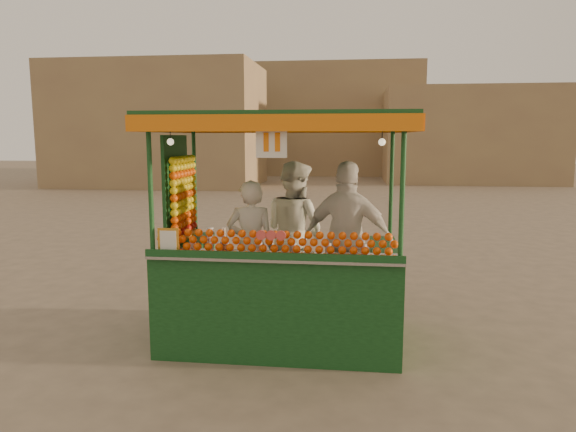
# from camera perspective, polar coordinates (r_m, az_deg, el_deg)

# --- Properties ---
(ground) EXTENTS (90.00, 90.00, 0.00)m
(ground) POSITION_cam_1_polar(r_m,az_deg,el_deg) (6.82, -0.36, -12.29)
(ground) COLOR brown
(ground) RESTS_ON ground
(building_left) EXTENTS (10.00, 6.00, 6.00)m
(building_left) POSITION_cam_1_polar(r_m,az_deg,el_deg) (28.11, -13.58, 9.43)
(building_left) COLOR #947C54
(building_left) RESTS_ON ground
(building_right) EXTENTS (9.00, 6.00, 5.00)m
(building_right) POSITION_cam_1_polar(r_m,az_deg,el_deg) (30.95, 18.78, 8.19)
(building_right) COLOR #947C54
(building_right) RESTS_ON ground
(building_center) EXTENTS (14.00, 7.00, 7.00)m
(building_center) POSITION_cam_1_polar(r_m,az_deg,el_deg) (36.45, 2.67, 10.17)
(building_center) COLOR #947C54
(building_center) RESTS_ON ground
(juice_cart) EXTENTS (2.95, 1.91, 2.68)m
(juice_cart) POSITION_cam_1_polar(r_m,az_deg,el_deg) (6.23, -1.40, -5.87)
(juice_cart) COLOR #0F3916
(juice_cart) RESTS_ON ground
(vendor_left) EXTENTS (0.63, 0.46, 1.60)m
(vendor_left) POSITION_cam_1_polar(r_m,az_deg,el_deg) (6.46, -4.01, -3.22)
(vendor_left) COLOR silver
(vendor_left) RESTS_ON ground
(vendor_middle) EXTENTS (1.11, 1.09, 1.80)m
(vendor_middle) POSITION_cam_1_polar(r_m,az_deg,el_deg) (6.88, 0.72, -1.61)
(vendor_middle) COLOR white
(vendor_middle) RESTS_ON ground
(vendor_right) EXTENTS (1.15, 0.69, 1.84)m
(vendor_right) POSITION_cam_1_polar(r_m,az_deg,el_deg) (6.25, 6.44, -2.53)
(vendor_right) COLOR silver
(vendor_right) RESTS_ON ground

